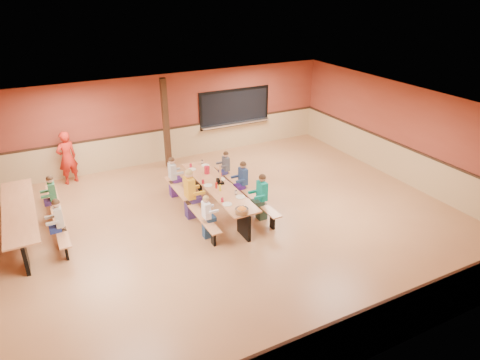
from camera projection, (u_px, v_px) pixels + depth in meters
name	position (u px, v px, depth m)	size (l,w,h in m)	color
ground	(231.00, 224.00, 11.19)	(12.00, 12.00, 0.00)	#975E39
room_envelope	(230.00, 201.00, 10.89)	(12.04, 10.04, 3.02)	brown
kitchen_pass_through	(235.00, 109.00, 15.61)	(2.78, 0.28, 1.38)	black
structural_post	(166.00, 124.00, 14.00)	(0.18, 0.18, 3.00)	#321E10
cafeteria_table_main	(218.00, 192.00, 11.69)	(1.91, 3.70, 0.74)	#BD794B
cafeteria_table_second	(20.00, 217.00, 10.49)	(1.91, 3.70, 0.74)	#BD794B
seated_child_white_left	(207.00, 217.00, 10.39)	(0.33, 0.27, 1.14)	white
seated_adult_yellow	(190.00, 194.00, 11.23)	(0.45, 0.37, 1.38)	orange
seated_child_grey_left	(173.00, 177.00, 12.39)	(0.37, 0.30, 1.20)	#B0B0B0
seated_child_teal_right	(262.00, 197.00, 11.19)	(0.40, 0.33, 1.28)	#0C8979
seated_child_navy_right	(243.00, 182.00, 12.06)	(0.38, 0.31, 1.23)	navy
seated_child_char_right	(226.00, 169.00, 12.98)	(0.33, 0.27, 1.14)	#464850
seated_child_green_sec	(53.00, 198.00, 11.22)	(0.38, 0.31, 1.22)	#2E6E44
seated_child_tan_sec	(60.00, 223.00, 10.02)	(0.39, 0.32, 1.24)	#AEA38C
standing_woman	(67.00, 158.00, 13.10)	(0.61, 0.40, 1.68)	red
punch_pitcher	(207.00, 170.00, 12.25)	(0.16, 0.16, 0.22)	#B5182A
chip_bowl	(242.00, 210.00, 10.19)	(0.32, 0.32, 0.15)	orange
napkin_dispenser	(219.00, 181.00, 11.69)	(0.10, 0.14, 0.13)	black
condiment_mustard	(220.00, 188.00, 11.26)	(0.06, 0.06, 0.17)	yellow
condiment_ketchup	(216.00, 185.00, 11.39)	(0.06, 0.06, 0.17)	#B2140F
table_paddle	(220.00, 179.00, 11.62)	(0.16, 0.16, 0.56)	black
place_settings	(218.00, 183.00, 11.57)	(0.65, 3.30, 0.11)	beige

